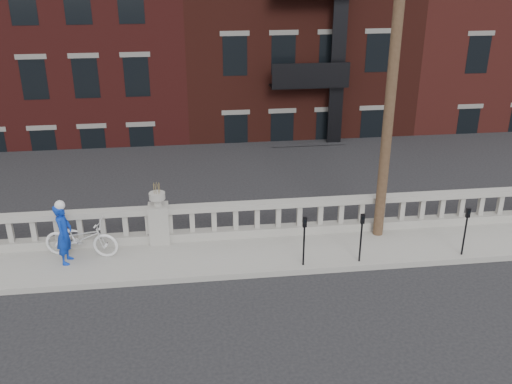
% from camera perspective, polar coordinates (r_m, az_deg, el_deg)
% --- Properties ---
extents(ground, '(120.00, 120.00, 0.00)m').
position_cam_1_polar(ground, '(13.01, -9.95, -13.55)').
color(ground, black).
rests_on(ground, ground).
extents(sidewalk, '(32.00, 2.20, 0.15)m').
position_cam_1_polar(sidewalk, '(15.49, -9.61, -6.72)').
color(sidewalk, gray).
rests_on(sidewalk, ground).
extents(balustrade, '(28.00, 0.34, 1.03)m').
position_cam_1_polar(balustrade, '(16.06, -9.65, -3.30)').
color(balustrade, gray).
rests_on(balustrade, sidewalk).
extents(planter_pedestal, '(0.55, 0.55, 1.76)m').
position_cam_1_polar(planter_pedestal, '(15.98, -9.69, -2.69)').
color(planter_pedestal, gray).
rests_on(planter_pedestal, sidewalk).
extents(lower_level, '(80.00, 44.00, 20.80)m').
position_cam_1_polar(lower_level, '(33.88, -7.98, 14.27)').
color(lower_level, '#605E59').
rests_on(lower_level, ground).
extents(utility_pole, '(1.60, 0.28, 10.00)m').
position_cam_1_polar(utility_pole, '(15.24, 13.67, 13.19)').
color(utility_pole, '#422D1E').
rests_on(utility_pole, sidewalk).
extents(parking_meter_b, '(0.10, 0.09, 1.36)m').
position_cam_1_polar(parking_meter_b, '(14.56, 4.84, -4.38)').
color(parking_meter_b, black).
rests_on(parking_meter_b, sidewalk).
extents(parking_meter_c, '(0.10, 0.09, 1.36)m').
position_cam_1_polar(parking_meter_c, '(14.92, 10.50, -3.99)').
color(parking_meter_c, black).
rests_on(parking_meter_c, sidewalk).
extents(parking_meter_d, '(0.10, 0.09, 1.36)m').
position_cam_1_polar(parking_meter_d, '(15.98, 20.26, -3.21)').
color(parking_meter_d, black).
rests_on(parking_meter_d, sidewalk).
extents(bicycle, '(2.07, 1.08, 1.04)m').
position_cam_1_polar(bicycle, '(15.79, -17.09, -4.42)').
color(bicycle, white).
rests_on(bicycle, sidewalk).
extents(cyclist, '(0.47, 0.64, 1.64)m').
position_cam_1_polar(cyclist, '(15.46, -18.66, -3.98)').
color(cyclist, '#0B30AA').
rests_on(cyclist, sidewalk).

